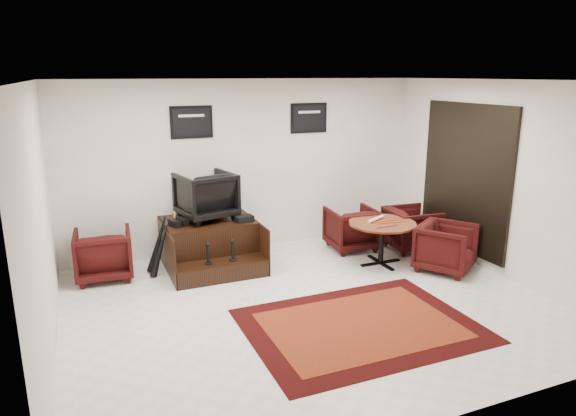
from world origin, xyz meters
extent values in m
plane|color=silver|center=(0.00, 0.00, 0.00)|extent=(6.00, 6.00, 0.00)
cube|color=white|center=(0.00, 2.50, 1.40)|extent=(6.00, 0.02, 2.80)
cube|color=white|center=(0.00, -2.50, 1.40)|extent=(6.00, 0.02, 2.80)
cube|color=white|center=(-3.00, 0.00, 1.40)|extent=(0.02, 5.00, 2.80)
cube|color=white|center=(3.00, 0.00, 1.40)|extent=(0.02, 5.00, 2.80)
cube|color=white|center=(0.00, 0.00, 2.80)|extent=(6.00, 5.00, 0.02)
cube|color=black|center=(2.97, 0.70, 1.30)|extent=(0.05, 1.90, 2.30)
cube|color=black|center=(2.96, 0.70, 1.30)|extent=(0.02, 1.72, 2.12)
cube|color=black|center=(2.97, 0.70, 1.30)|extent=(0.03, 0.05, 2.12)
cube|color=black|center=(-0.90, 2.48, 2.15)|extent=(0.66, 0.03, 0.50)
cube|color=black|center=(-0.90, 2.46, 2.15)|extent=(0.58, 0.01, 0.42)
cube|color=silver|center=(-0.90, 2.46, 2.25)|extent=(0.40, 0.00, 0.04)
cube|color=black|center=(1.10, 2.48, 2.15)|extent=(0.66, 0.03, 0.50)
cube|color=black|center=(1.10, 2.46, 2.15)|extent=(0.58, 0.01, 0.42)
cube|color=silver|center=(1.10, 2.46, 2.25)|extent=(0.40, 0.00, 0.04)
cube|color=black|center=(0.29, -0.75, 0.00)|extent=(2.66, 1.99, 0.01)
cube|color=#5C1A0D|center=(0.29, -0.75, 0.01)|extent=(2.18, 1.52, 0.01)
cube|color=black|center=(-0.83, 1.99, 0.35)|extent=(1.36, 1.01, 0.71)
cube|color=black|center=(-0.83, 1.28, 0.13)|extent=(1.36, 0.40, 0.25)
cube|color=black|center=(-1.50, 1.78, 0.35)|extent=(0.02, 1.41, 0.71)
cube|color=black|center=(-0.15, 1.78, 0.35)|extent=(0.02, 1.41, 0.71)
cylinder|color=black|center=(-1.01, 1.28, 0.26)|extent=(0.11, 0.11, 0.02)
cylinder|color=black|center=(-1.01, 1.28, 0.39)|extent=(0.04, 0.04, 0.24)
sphere|color=black|center=(-1.01, 1.28, 0.55)|extent=(0.07, 0.07, 0.07)
cylinder|color=black|center=(-0.65, 1.28, 0.26)|extent=(0.11, 0.11, 0.02)
cylinder|color=black|center=(-0.65, 1.28, 0.39)|extent=(0.04, 0.04, 0.24)
sphere|color=black|center=(-0.65, 1.28, 0.55)|extent=(0.07, 0.07, 0.07)
imported|color=black|center=(-0.83, 2.04, 1.11)|extent=(0.92, 0.88, 0.81)
cube|color=black|center=(-1.36, 1.82, 0.75)|extent=(0.17, 0.28, 0.10)
cube|color=black|center=(-1.25, 1.86, 0.75)|extent=(0.17, 0.28, 0.10)
cube|color=black|center=(-0.34, 1.66, 0.75)|extent=(0.28, 0.21, 0.09)
imported|color=black|center=(-2.37, 1.97, 0.40)|extent=(0.82, 0.77, 0.79)
cylinder|color=#421709|center=(1.63, 0.91, 0.65)|extent=(1.02, 1.02, 0.03)
cylinder|color=black|center=(1.63, 0.91, 0.34)|extent=(0.08, 0.08, 0.60)
cube|color=black|center=(1.63, 0.91, 0.01)|extent=(0.69, 0.06, 0.03)
cube|color=black|center=(1.63, 0.91, 0.01)|extent=(0.06, 0.69, 0.03)
imported|color=black|center=(1.56, 1.72, 0.39)|extent=(0.81, 0.77, 0.78)
imported|color=black|center=(2.49, 1.32, 0.39)|extent=(0.77, 0.82, 0.79)
imported|color=black|center=(2.37, 0.31, 0.40)|extent=(1.04, 1.03, 0.79)
cylinder|color=white|center=(1.60, 1.05, 0.70)|extent=(0.40, 0.24, 0.05)
cylinder|color=#CF450B|center=(1.71, 0.85, 0.68)|extent=(0.45, 0.06, 0.01)
cylinder|color=#CF450B|center=(1.71, 0.95, 0.68)|extent=(0.45, 0.03, 0.01)
cylinder|color=#4C1933|center=(1.41, 0.68, 0.67)|extent=(0.10, 0.04, 0.01)
cylinder|color=#4C1933|center=(1.47, 0.68, 0.67)|extent=(0.10, 0.04, 0.01)
cylinder|color=#4C1933|center=(1.53, 0.68, 0.67)|extent=(0.10, 0.04, 0.01)
cylinder|color=#4C1933|center=(1.59, 0.68, 0.67)|extent=(0.10, 0.04, 0.01)
cylinder|color=#4C1933|center=(1.65, 0.68, 0.67)|extent=(0.10, 0.04, 0.01)
cylinder|color=#4C1933|center=(1.71, 0.68, 0.67)|extent=(0.10, 0.04, 0.01)
camera|label=1|loc=(-2.61, -5.48, 2.87)|focal=32.00mm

